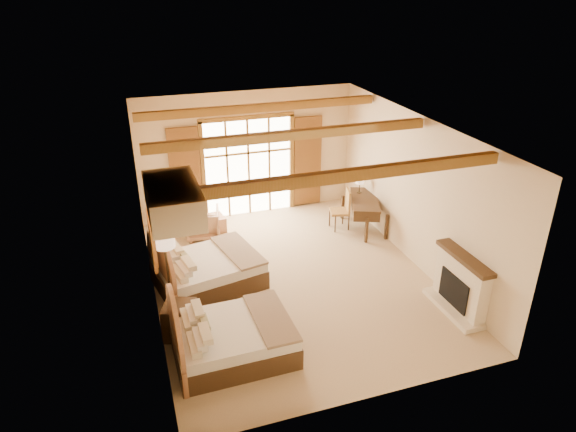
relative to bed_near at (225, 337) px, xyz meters
name	(u,v)px	position (x,y,z in m)	size (l,w,h in m)	color
floor	(292,279)	(1.80, 1.91, -0.38)	(7.00, 7.00, 0.00)	#CBAF87
wall_back	(248,154)	(1.80, 5.41, 1.22)	(5.50, 5.50, 0.00)	beige
wall_left	(147,229)	(-0.95, 1.91, 1.22)	(7.00, 7.00, 0.00)	beige
wall_right	(416,192)	(4.55, 1.91, 1.22)	(7.00, 7.00, 0.00)	beige
ceiling	(292,129)	(1.80, 1.91, 2.82)	(7.00, 7.00, 0.00)	#B26634
ceiling_beams	(292,135)	(1.80, 1.91, 2.70)	(5.39, 4.60, 0.18)	olive
french_doors	(249,168)	(1.80, 5.35, 0.87)	(3.95, 0.08, 2.60)	white
fireplace	(460,287)	(4.40, -0.09, 0.13)	(0.46, 1.40, 1.16)	beige
painting	(152,240)	(-0.90, 1.16, 1.37)	(0.06, 0.95, 0.75)	#CD873D
canopy_valance	(173,200)	(-0.60, -0.09, 2.57)	(0.70, 1.40, 0.45)	beige
bed_near	(225,337)	(0.00, 0.00, 0.00)	(1.94, 1.51, 1.27)	#41291A
bed_far	(201,269)	(-0.01, 2.22, 0.01)	(2.28, 1.88, 1.31)	#41291A
nightstand	(180,320)	(-0.62, 0.78, -0.07)	(0.52, 0.52, 0.63)	#41291A
floor_lamp	(165,244)	(-0.70, 1.42, 1.11)	(0.37, 0.37, 1.76)	#3D301C
armchair	(203,223)	(0.40, 4.36, -0.03)	(0.76, 0.79, 0.72)	tan
ottoman	(213,224)	(0.68, 4.60, -0.20)	(0.52, 0.52, 0.38)	#B27B51
desk	(364,213)	(4.23, 3.56, 0.04)	(1.13, 1.60, 0.80)	#41291A
desk_chair	(340,216)	(3.69, 3.76, -0.07)	(0.56, 0.55, 1.02)	#AA743C
desk_lamp	(360,181)	(4.27, 3.96, 0.73)	(0.21, 0.21, 0.42)	#3D301C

